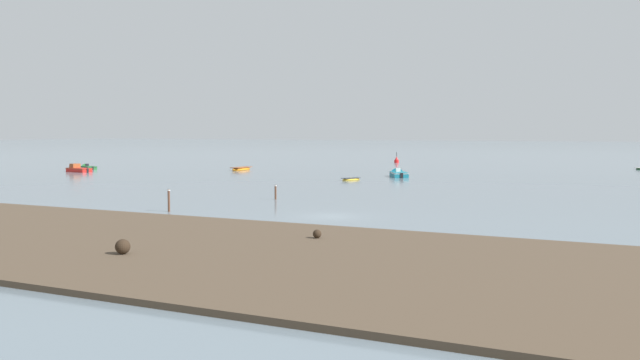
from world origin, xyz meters
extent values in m
plane|color=slate|center=(0.00, 0.00, 0.00)|extent=(800.00, 800.00, 0.00)
cube|color=#4C3D2D|center=(9.38, -15.97, 0.13)|extent=(325.73, 19.94, 0.27)
sphere|color=#2D2116|center=(4.22, -10.97, 0.51)|extent=(0.49, 0.49, 0.49)
sphere|color=#2D2116|center=(-2.13, -19.45, 0.64)|extent=(0.74, 0.74, 0.74)
ellipsoid|color=gold|center=(-12.92, 33.87, 0.10)|extent=(2.06, 3.06, 0.46)
cube|color=#33383F|center=(-12.92, 33.87, 0.30)|extent=(1.95, 2.84, 0.06)
cube|color=#33383F|center=(-12.92, 33.87, 0.23)|extent=(0.89, 0.52, 0.05)
ellipsoid|color=orange|center=(-37.37, 46.40, 0.16)|extent=(1.65, 4.61, 0.72)
cube|color=brown|center=(-37.37, 46.40, 0.47)|extent=(1.61, 4.24, 0.10)
cube|color=brown|center=(-37.37, 46.40, 0.36)|extent=(1.41, 0.32, 0.07)
cube|color=#23602D|center=(-61.44, 37.81, 0.17)|extent=(3.83, 2.73, 0.70)
cone|color=#23602D|center=(-63.14, 38.53, 0.17)|extent=(1.56, 1.71, 1.39)
cube|color=black|center=(-61.47, 37.83, 0.43)|extent=(3.91, 2.78, 0.08)
cube|color=black|center=(-61.93, 38.02, 0.71)|extent=(0.46, 0.55, 0.39)
cube|color=black|center=(-59.84, 37.14, 0.28)|extent=(0.31, 0.34, 0.49)
cube|color=#197084|center=(-9.52, 42.54, 0.23)|extent=(3.86, 4.95, 0.90)
cone|color=#197084|center=(-10.67, 44.65, 0.23)|extent=(2.28, 2.12, 1.81)
cube|color=silver|center=(-9.55, 42.58, 0.56)|extent=(3.94, 5.05, 0.10)
cube|color=silver|center=(-9.86, 43.16, 0.93)|extent=(0.72, 0.64, 0.50)
cube|color=black|center=(-8.46, 40.56, 0.36)|extent=(0.45, 0.42, 0.64)
cube|color=red|center=(-57.30, 31.74, 0.21)|extent=(4.43, 2.40, 0.83)
cone|color=red|center=(-59.46, 32.10, 0.21)|extent=(1.56, 1.85, 1.66)
cube|color=brown|center=(-57.34, 31.75, 0.52)|extent=(4.53, 2.45, 0.09)
cube|color=brown|center=(-58.29, 31.90, 0.94)|extent=(1.21, 1.45, 0.64)
cube|color=#384751|center=(-58.78, 31.99, 0.99)|extent=(0.43, 1.28, 0.51)
cube|color=black|center=(-55.27, 31.41, 0.33)|extent=(0.31, 0.37, 0.59)
cylinder|color=red|center=(-23.72, 82.06, 0.17)|extent=(0.90, 0.90, 0.70)
cone|color=red|center=(-23.72, 82.06, 0.87)|extent=(0.72, 0.72, 0.70)
cylinder|color=black|center=(-23.72, 82.06, 1.67)|extent=(0.10, 0.10, 0.90)
cylinder|color=#523323|center=(-9.71, 8.85, 0.59)|extent=(0.18, 0.18, 1.47)
cylinder|color=silver|center=(-9.71, 8.85, 1.26)|extent=(0.22, 0.22, 0.08)
cylinder|color=#523323|center=(-12.52, -2.90, 0.77)|extent=(0.18, 0.18, 1.92)
cylinder|color=silver|center=(-12.52, -2.90, 1.67)|extent=(0.22, 0.22, 0.08)
camera|label=1|loc=(20.49, -44.18, 6.22)|focal=37.59mm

